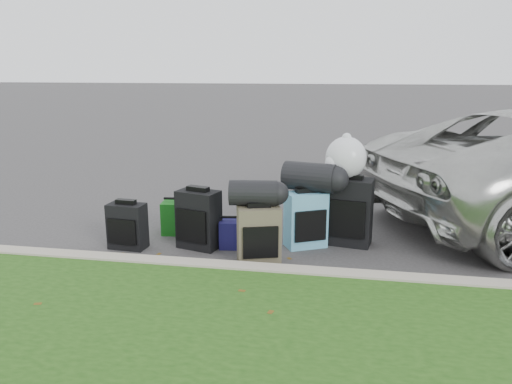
% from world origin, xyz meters
% --- Properties ---
extents(ground, '(120.00, 120.00, 0.00)m').
position_xyz_m(ground, '(0.00, 0.00, 0.00)').
color(ground, '#383535').
rests_on(ground, ground).
extents(curb, '(120.00, 0.18, 0.15)m').
position_xyz_m(curb, '(0.00, -1.00, 0.07)').
color(curb, '#9E937F').
rests_on(curb, ground).
extents(suitcase_small_black, '(0.42, 0.25, 0.50)m').
position_xyz_m(suitcase_small_black, '(-1.43, -0.38, 0.25)').
color(suitcase_small_black, black).
rests_on(suitcase_small_black, ground).
extents(suitcase_large_black_left, '(0.50, 0.38, 0.64)m').
position_xyz_m(suitcase_large_black_left, '(-0.66, -0.22, 0.32)').
color(suitcase_large_black_left, black).
rests_on(suitcase_large_black_left, ground).
extents(suitcase_olive, '(0.48, 0.38, 0.58)m').
position_xyz_m(suitcase_olive, '(0.06, -0.54, 0.29)').
color(suitcase_olive, '#433D2D').
rests_on(suitcase_olive, ground).
extents(suitcase_teal, '(0.50, 0.43, 0.62)m').
position_xyz_m(suitcase_teal, '(0.49, 0.01, 0.31)').
color(suitcase_teal, teal).
rests_on(suitcase_teal, ground).
extents(suitcase_large_black_right, '(0.54, 0.38, 0.75)m').
position_xyz_m(suitcase_large_black_right, '(0.95, 0.18, 0.37)').
color(suitcase_large_black_right, black).
rests_on(suitcase_large_black_right, ground).
extents(tote_green, '(0.37, 0.31, 0.39)m').
position_xyz_m(tote_green, '(-1.05, 0.20, 0.19)').
color(tote_green, '#166317').
rests_on(tote_green, ground).
extents(tote_navy, '(0.31, 0.26, 0.31)m').
position_xyz_m(tote_navy, '(-0.30, -0.16, 0.15)').
color(tote_navy, '#19164E').
rests_on(tote_navy, ground).
extents(duffel_left, '(0.50, 0.31, 0.26)m').
position_xyz_m(duffel_left, '(-0.01, -0.49, 0.71)').
color(duffel_left, black).
rests_on(duffel_left, suitcase_olive).
extents(duffel_right, '(0.63, 0.44, 0.32)m').
position_xyz_m(duffel_right, '(0.52, 0.09, 0.78)').
color(duffel_right, black).
rests_on(duffel_right, suitcase_teal).
extents(trash_bag, '(0.45, 0.45, 0.45)m').
position_xyz_m(trash_bag, '(0.90, 0.23, 0.97)').
color(trash_bag, silver).
rests_on(trash_bag, suitcase_large_black_right).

